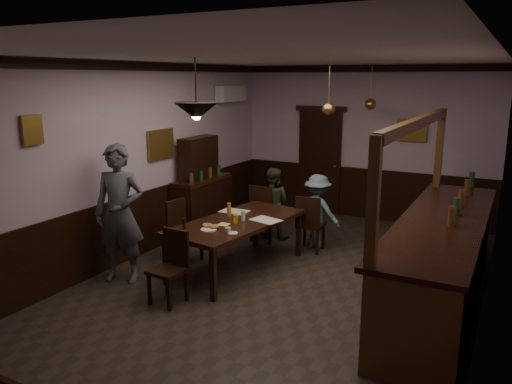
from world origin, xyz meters
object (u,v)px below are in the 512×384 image
Objects in this scene: person_seated_right at (317,211)px; pendant_brass_mid at (328,109)px; chair_far_right at (310,221)px; pendant_brass_far at (370,104)px; person_standing at (120,214)px; person_seated_left at (272,203)px; chair_side at (182,228)px; coffee_cup at (228,230)px; pendant_iron at (196,111)px; chair_near at (171,263)px; chair_far_left at (263,211)px; sideboard at (201,196)px; dining_table at (237,225)px; soda_can at (236,219)px; bar_counter at (441,259)px.

pendant_brass_mid is at bearing 142.57° from person_seated_right.
pendant_brass_far is (0.44, 1.65, 1.79)m from chair_far_right.
person_standing is 1.53× the size of person_seated_left.
person_seated_left is (1.00, 2.68, -0.33)m from person_standing.
chair_side is 0.76× the size of person_seated_left.
coffee_cup is 0.11× the size of pendant_iron.
chair_side is 0.50× the size of person_standing.
person_seated_right is 2.96m from pendant_iron.
chair_far_left is at bearing 95.20° from chair_near.
chair_side is 0.54× the size of sideboard.
chair_near is 0.53× the size of sideboard.
chair_side reaches higher than chair_near.
chair_far_left reaches higher than coffee_cup.
chair_far_right is 0.53× the size of sideboard.
dining_table is 3.44m from pendant_brass_far.
chair_far_right is 1.80m from pendant_brass_mid.
chair_far_right is 0.75× the size of person_seated_left.
soda_can is 0.03× the size of bar_counter.
person_seated_right is at bearing 162.85° from person_seated_left.
pendant_iron is at bearing -4.31° from person_standing.
pendant_brass_far is (1.09, 2.84, 1.61)m from dining_table.
pendant_brass_far is (0.20, 1.60, 0.00)m from pendant_brass_mid.
coffee_cup is at bearing -162.32° from bar_counter.
person_seated_right is 0.70× the size of sideboard.
chair_near is 1.14m from person_standing.
chair_far_right is 2.47m from pendant_brass_far.
person_seated_right is at bearing 70.82° from pendant_iron.
coffee_cup is (0.46, -1.93, 0.26)m from chair_far_left.
person_seated_right reaches higher than soda_can.
chair_side is 1.17× the size of pendant_brass_mid.
person_seated_left is at bearing 161.95° from pendant_brass_mid.
chair_far_left is at bearing 159.87° from bar_counter.
pendant_iron is (-0.17, -0.65, 1.54)m from soda_can.
pendant_iron is (1.31, -1.98, 1.65)m from sideboard.
sideboard is (-2.10, -0.28, 0.09)m from person_seated_right.
chair_near is 1.24m from soda_can.
person_seated_right is (0.03, 0.27, 0.10)m from chair_far_right.
chair_far_left is 2.00m from coffee_cup.
bar_counter reaches higher than chair_far_left.
coffee_cup is at bearing 104.12° from chair_far_left.
chair_side reaches higher than chair_far_right.
pendant_iron and pendant_brass_far have the same top height.
pendant_brass_far reaches higher than soda_can.
chair_side is 1.35m from sideboard.
coffee_cup is 3.86m from pendant_brass_far.
dining_table is 1.85m from sideboard.
chair_far_right is 1.23× the size of pendant_iron.
sideboard is at bearing -2.64° from chair_far_right.
chair_near is at bearing 82.09° from person_seated_right.
pendant_brass_far reaches higher than person_seated_right.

